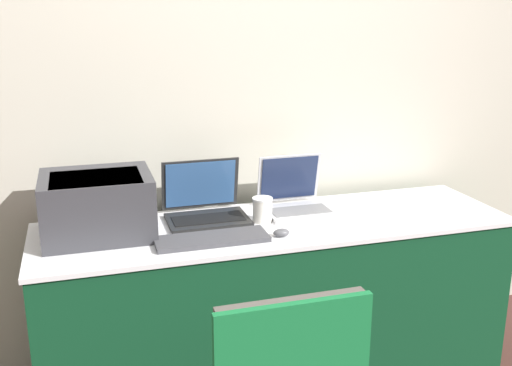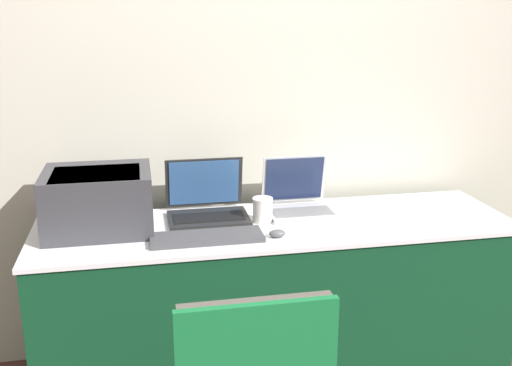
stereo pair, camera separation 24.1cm
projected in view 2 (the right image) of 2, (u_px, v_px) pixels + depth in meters
The scene contains 8 objects.
wall_back at pixel (258, 92), 2.88m from camera, with size 8.00×0.05×2.60m.
table at pixel (276, 303), 2.74m from camera, with size 2.10×0.61×0.78m.
printer at pixel (98, 198), 2.52m from camera, with size 0.44×0.37×0.26m.
laptop_left at pixel (207, 205), 2.70m from camera, with size 0.36×0.30×0.25m.
laptop_right at pixel (299, 200), 2.77m from camera, with size 0.31×0.29×0.25m.
external_keyboard at pixel (207, 237), 2.44m from camera, with size 0.46×0.16×0.02m.
coffee_cup at pixel (263, 210), 2.64m from camera, with size 0.09×0.09×0.11m.
mouse at pixel (277, 233), 2.46m from camera, with size 0.07×0.05×0.03m.
Camera 2 is at (-0.58, -2.13, 1.67)m, focal length 42.00 mm.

